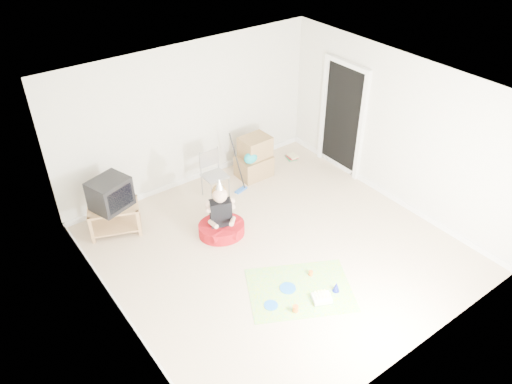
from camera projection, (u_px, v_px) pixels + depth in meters
ground at (276, 249)px, 7.79m from camera, size 5.00×5.00×0.00m
doorway_recess at (343, 119)px, 9.21m from camera, size 0.02×0.90×2.05m
tv_stand at (115, 217)px, 7.99m from camera, size 0.91×0.75×0.49m
crt_tv at (110, 194)px, 7.73m from camera, size 0.69×0.63×0.49m
folding_chair at (215, 176)px, 8.73m from camera, size 0.40×0.39×0.88m
cardboard_boxes at (254, 158)px, 9.33m from camera, size 0.64×0.49×0.79m
floor_mop at (241, 179)px, 8.96m from camera, size 0.28×0.35×1.05m
book_pile at (292, 157)px, 10.03m from camera, size 0.23×0.27×0.08m
seated_woman at (221, 223)px, 7.95m from camera, size 0.97×0.97×1.07m
party_mat at (300, 290)px, 7.06m from camera, size 1.78×1.61×0.01m
birthday_cake at (322, 299)px, 6.88m from camera, size 0.32×0.29×0.13m
blue_plate_near at (288, 288)px, 7.08m from camera, size 0.25×0.25×0.01m
blue_plate_far at (271, 305)px, 6.81m from camera, size 0.23×0.23×0.01m
orange_cup_near at (311, 273)px, 7.28m from camera, size 0.07×0.07×0.07m
orange_cup_far at (295, 309)px, 6.71m from camera, size 0.11×0.11×0.09m
blue_party_hat at (336, 287)px, 7.00m from camera, size 0.15×0.15×0.16m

